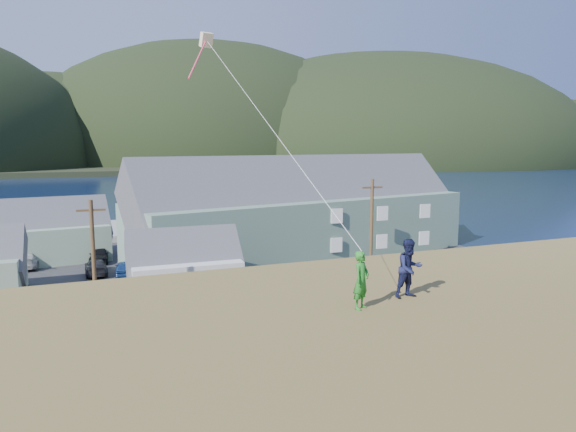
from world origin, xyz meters
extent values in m
plane|color=#0A1638|center=(0.00, 0.00, 0.00)|extent=(900.00, 900.00, 0.00)
cube|color=#4C3D19|center=(0.00, -2.00, 0.05)|extent=(110.00, 8.00, 0.10)
cube|color=#28282B|center=(0.00, 17.00, 0.06)|extent=(72.00, 36.00, 0.12)
cube|color=gray|center=(-6.00, 40.00, 0.45)|extent=(26.00, 14.00, 0.90)
cube|color=black|center=(0.00, 330.00, 1.00)|extent=(900.00, 320.00, 2.00)
ellipsoid|color=black|center=(-20.00, 300.00, 2.00)|extent=(200.00, 180.00, 100.00)
ellipsoid|color=black|center=(70.00, 290.00, 2.00)|extent=(230.00, 207.00, 142.60)
ellipsoid|color=black|center=(180.00, 270.00, 2.00)|extent=(280.00, 252.00, 134.40)
ellipsoid|color=black|center=(300.00, 300.00, 2.00)|extent=(240.00, 216.00, 100.80)
cube|color=slate|center=(17.20, 18.20, 3.17)|extent=(36.96, 17.20, 6.11)
cube|color=#47474C|center=(17.20, 18.20, 7.86)|extent=(37.40, 17.05, 9.93)
cube|color=silver|center=(2.81, 7.53, 1.67)|extent=(7.84, 5.67, 3.09)
cube|color=#47474C|center=(2.81, 7.53, 3.98)|extent=(8.33, 5.58, 5.42)
cube|color=gray|center=(-7.49, 25.53, 1.88)|extent=(11.77, 7.96, 3.52)
cube|color=#47474C|center=(-7.49, 25.53, 4.64)|extent=(12.25, 7.91, 6.50)
cylinder|color=#47331E|center=(-3.48, 1.50, 4.28)|extent=(0.24, 0.24, 8.32)
cylinder|color=#47331E|center=(15.09, 1.50, 4.66)|extent=(0.24, 0.24, 9.07)
imported|color=navy|center=(-0.91, 16.56, 0.78)|extent=(1.90, 3.99, 1.32)
imported|color=black|center=(-2.83, 22.96, 0.87)|extent=(2.25, 4.57, 1.50)
imported|color=beige|center=(-9.12, 23.27, 0.90)|extent=(2.74, 5.58, 1.56)
imported|color=black|center=(-3.24, 17.94, 0.79)|extent=(1.94, 4.63, 1.34)
imported|color=maroon|center=(-11.30, 22.69, 0.84)|extent=(2.49, 5.25, 1.45)
imported|color=#207722|center=(3.06, -18.21, 7.99)|extent=(0.69, 0.63, 1.57)
imported|color=#15193B|center=(4.86, -17.81, 8.05)|extent=(0.86, 0.69, 1.71)
cube|color=#F9E7BD|center=(0.97, -9.50, 15.60)|extent=(0.53, 0.51, 0.60)
cylinder|color=#FF435B|center=(0.37, -10.75, 14.70)|extent=(0.06, 0.06, 3.31)
cylinder|color=white|center=(2.01, -13.85, 12.18)|extent=(0.02, 0.02, 11.26)
camera|label=1|loc=(-3.63, -29.87, 11.56)|focal=32.00mm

